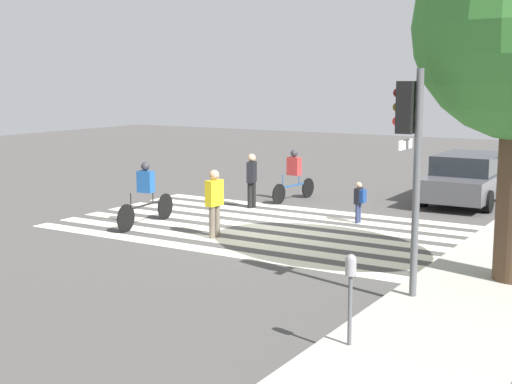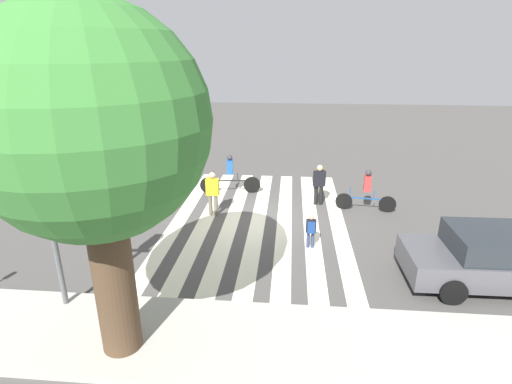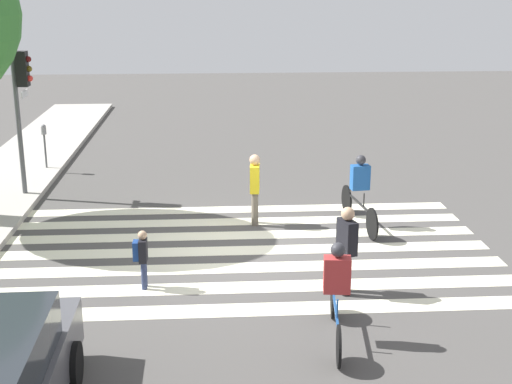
% 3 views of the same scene
% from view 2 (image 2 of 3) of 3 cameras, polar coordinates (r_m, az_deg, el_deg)
% --- Properties ---
extents(ground_plane, '(60.00, 60.00, 0.00)m').
position_cam_2_polar(ground_plane, '(14.10, 0.34, -3.96)').
color(ground_plane, '#4C4947').
extents(sidewalk_curb, '(36.00, 2.50, 0.14)m').
position_cam_2_polar(sidewalk_curb, '(8.77, -3.24, -20.48)').
color(sidewalk_curb, '#ADA89E').
rests_on(sidewalk_curb, ground_plane).
extents(crosswalk_stripes, '(6.02, 10.00, 0.01)m').
position_cam_2_polar(crosswalk_stripes, '(14.09, 0.34, -3.94)').
color(crosswalk_stripes, '#F2EDCC').
rests_on(crosswalk_stripes, ground_plane).
extents(traffic_light, '(0.60, 0.50, 3.88)m').
position_cam_2_polar(traffic_light, '(9.61, -27.37, -0.74)').
color(traffic_light, '#515456').
rests_on(traffic_light, ground_plane).
extents(street_tree, '(3.93, 3.93, 6.56)m').
position_cam_2_polar(street_tree, '(7.08, -22.32, 8.40)').
color(street_tree, '#4C3826').
rests_on(street_tree, ground_plane).
extents(pedestrian_child_with_backpack, '(0.47, 0.24, 1.62)m').
position_cam_2_polar(pedestrian_child_with_backpack, '(14.23, -6.22, 0.12)').
color(pedestrian_child_with_backpack, '#6B6051').
rests_on(pedestrian_child_with_backpack, ground_plane).
extents(pedestrian_adult_blue_shirt, '(0.30, 0.25, 1.08)m').
position_cam_2_polar(pedestrian_adult_blue_shirt, '(12.06, 7.85, -5.23)').
color(pedestrian_adult_blue_shirt, navy).
rests_on(pedestrian_adult_blue_shirt, ground_plane).
extents(pedestrian_adult_tall_backpack, '(0.48, 0.32, 1.58)m').
position_cam_2_polar(pedestrian_adult_tall_backpack, '(15.29, 9.01, 1.36)').
color(pedestrian_adult_tall_backpack, black).
rests_on(pedestrian_adult_tall_backpack, ground_plane).
extents(cyclist_near_curb, '(2.48, 0.43, 1.64)m').
position_cam_2_polar(cyclist_near_curb, '(16.35, -3.74, 2.73)').
color(cyclist_near_curb, black).
rests_on(cyclist_near_curb, ground_plane).
extents(cyclist_mid_street, '(2.17, 0.42, 1.58)m').
position_cam_2_polar(cyclist_mid_street, '(15.08, 15.55, 0.45)').
color(cyclist_mid_street, black).
rests_on(cyclist_mid_street, ground_plane).
extents(car_parked_dark_suv, '(4.72, 2.08, 1.48)m').
position_cam_2_polar(car_parked_dark_suv, '(11.88, 31.64, -8.05)').
color(car_parked_dark_suv, '#4C4C51').
rests_on(car_parked_dark_suv, ground_plane).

